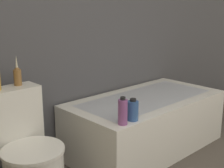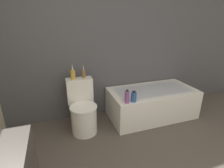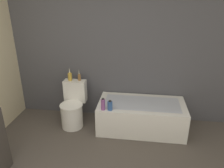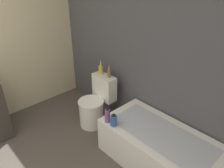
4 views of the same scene
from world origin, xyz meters
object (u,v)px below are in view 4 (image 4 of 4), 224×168
Objects in this scene: vase_silver at (109,73)px; vase_gold at (101,69)px; toilet at (95,105)px; shampoo_bottle_short at (114,120)px; shampoo_bottle_tall at (107,116)px; bathtub at (159,149)px.

vase_gold is at bearing -174.26° from vase_silver.
vase_gold is (-0.08, 0.20, 0.52)m from toilet.
vase_gold is 1.49× the size of shampoo_bottle_short.
toilet is 3.72× the size of vase_silver.
vase_gold reaches higher than toilet.
toilet is at bearing -110.96° from vase_silver.
vase_silver reaches higher than shampoo_bottle_tall.
shampoo_bottle_tall is at bearing -35.41° from vase_gold.
toilet is (-1.19, -0.02, 0.08)m from bathtub.
shampoo_bottle_tall is at bearing -177.00° from shampoo_bottle_short.
bathtub is 0.75m from shampoo_bottle_tall.
bathtub is 6.00× the size of vase_gold.
bathtub is 1.19m from toilet.
shampoo_bottle_short is at bearing 3.00° from shampoo_bottle_tall.
vase_gold is 0.16m from vase_silver.
shampoo_bottle_short is (0.11, 0.01, -0.02)m from shampoo_bottle_tall.
shampoo_bottle_tall reaches higher than bathtub.
shampoo_bottle_tall is 0.11m from shampoo_bottle_short.
bathtub is 8.91× the size of shampoo_bottle_short.
vase_silver is at bearing 135.80° from shampoo_bottle_tall.
vase_silver is (0.08, 0.21, 0.51)m from toilet.
shampoo_bottle_short is (0.78, -0.47, -0.28)m from vase_gold.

